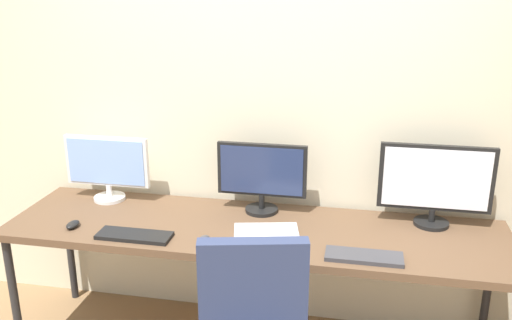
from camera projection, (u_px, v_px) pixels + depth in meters
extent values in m
cube|color=beige|center=(269.00, 104.00, 3.05)|extent=(4.99, 0.10, 2.60)
cube|color=brown|center=(254.00, 231.00, 2.84)|extent=(2.59, 0.68, 0.04)
cylinder|color=#262628|center=(14.00, 298.00, 2.92)|extent=(0.04, 0.04, 0.70)
cylinder|color=#262628|center=(70.00, 248.00, 3.46)|extent=(0.04, 0.04, 0.70)
cylinder|color=#262628|center=(488.00, 289.00, 3.00)|extent=(0.04, 0.04, 0.70)
cube|color=navy|center=(253.00, 295.00, 2.21)|extent=(0.44, 0.17, 0.48)
cylinder|color=silver|center=(110.00, 198.00, 3.19)|extent=(0.18, 0.18, 0.02)
cylinder|color=silver|center=(109.00, 191.00, 3.18)|extent=(0.03, 0.03, 0.07)
cube|color=silver|center=(107.00, 161.00, 3.13)|extent=(0.50, 0.03, 0.29)
cube|color=#8CB2F2|center=(106.00, 162.00, 3.11)|extent=(0.46, 0.01, 0.26)
cylinder|color=black|center=(262.00, 210.00, 3.03)|extent=(0.18, 0.18, 0.02)
cylinder|color=black|center=(262.00, 202.00, 3.01)|extent=(0.03, 0.03, 0.08)
cube|color=black|center=(262.00, 170.00, 2.96)|extent=(0.49, 0.03, 0.29)
cube|color=navy|center=(261.00, 171.00, 2.94)|extent=(0.45, 0.01, 0.26)
cylinder|color=black|center=(431.00, 223.00, 2.86)|extent=(0.18, 0.18, 0.02)
cylinder|color=black|center=(432.00, 215.00, 2.85)|extent=(0.03, 0.03, 0.07)
cube|color=black|center=(436.00, 178.00, 2.79)|extent=(0.57, 0.03, 0.35)
cube|color=white|center=(436.00, 179.00, 2.77)|extent=(0.52, 0.01, 0.31)
cube|color=black|center=(134.00, 236.00, 2.72)|extent=(0.37, 0.13, 0.02)
cube|color=#38383D|center=(364.00, 256.00, 2.51)|extent=(0.35, 0.13, 0.02)
ellipsoid|color=black|center=(73.00, 225.00, 2.83)|extent=(0.06, 0.10, 0.03)
ellipsoid|color=#38383D|center=(204.00, 240.00, 2.66)|extent=(0.06, 0.10, 0.03)
cube|color=silver|center=(266.00, 234.00, 2.73)|extent=(0.36, 0.28, 0.02)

